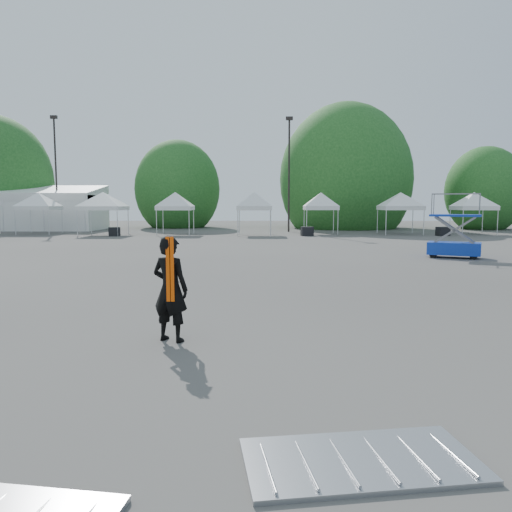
{
  "coord_description": "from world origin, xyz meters",
  "views": [
    {
      "loc": [
        0.8,
        -11.39,
        2.43
      ],
      "look_at": [
        0.64,
        -0.64,
        1.3
      ],
      "focal_mm": 35.0,
      "sensor_mm": 36.0,
      "label": 1
    }
  ],
  "objects": [
    {
      "name": "barrier_mid",
      "position": [
        1.72,
        -6.92,
        0.03
      ],
      "size": [
        2.32,
        1.4,
        0.07
      ],
      "rotation": [
        0.0,
        0.0,
        0.15
      ],
      "color": "#9DA0A5",
      "rests_on": "ground"
    },
    {
      "name": "crate_west",
      "position": [
        -10.42,
        25.95,
        0.33
      ],
      "size": [
        1.02,
        0.9,
        0.66
      ],
      "primitive_type": "cube",
      "rotation": [
        0.0,
        0.0,
        0.33
      ],
      "color": "black",
      "rests_on": "ground"
    },
    {
      "name": "tree_mid_e",
      "position": [
        9.0,
        39.0,
        4.84
      ],
      "size": [
        5.12,
        5.12,
        7.79
      ],
      "color": "#382314",
      "rests_on": "ground"
    },
    {
      "name": "man",
      "position": [
        -0.84,
        -2.76,
        0.94
      ],
      "size": [
        0.8,
        0.68,
        1.87
      ],
      "rotation": [
        0.0,
        0.0,
        2.74
      ],
      "color": "black",
      "rests_on": "ground"
    },
    {
      "name": "tent_h",
      "position": [
        17.43,
        28.42,
        3.06
      ],
      "size": [
        4.02,
        4.02,
        3.88
      ],
      "color": "silver",
      "rests_on": "ground"
    },
    {
      "name": "light_pole_east",
      "position": [
        3.0,
        32.0,
        5.52
      ],
      "size": [
        0.6,
        0.25,
        9.8
      ],
      "color": "black",
      "rests_on": "ground"
    },
    {
      "name": "tree_far_e",
      "position": [
        22.0,
        37.0,
        3.63
      ],
      "size": [
        3.84,
        3.84,
        5.84
      ],
      "color": "#382314",
      "rests_on": "ground"
    },
    {
      "name": "tent_e",
      "position": [
        0.12,
        27.21,
        3.06
      ],
      "size": [
        3.78,
        3.78,
        3.88
      ],
      "color": "silver",
      "rests_on": "ground"
    },
    {
      "name": "scissor_lift",
      "position": [
        9.41,
        11.12,
        1.45
      ],
      "size": [
        2.49,
        1.93,
        2.88
      ],
      "rotation": [
        0.0,
        0.0,
        -0.42
      ],
      "color": "#0D18AE",
      "rests_on": "ground"
    },
    {
      "name": "tent_f",
      "position": [
        5.41,
        28.95,
        3.06
      ],
      "size": [
        3.74,
        3.74,
        3.88
      ],
      "color": "silver",
      "rests_on": "ground"
    },
    {
      "name": "tent_c",
      "position": [
        -11.62,
        27.24,
        3.06
      ],
      "size": [
        4.54,
        4.54,
        3.88
      ],
      "color": "silver",
      "rests_on": "ground"
    },
    {
      "name": "light_pole_west",
      "position": [
        -18.0,
        34.0,
        5.77
      ],
      "size": [
        0.6,
        0.25,
        10.3
      ],
      "color": "black",
      "rests_on": "ground"
    },
    {
      "name": "ground",
      "position": [
        0.0,
        0.0,
        0.0
      ],
      "size": [
        120.0,
        120.0,
        0.0
      ],
      "primitive_type": "plane",
      "color": "#474442",
      "rests_on": "ground"
    },
    {
      "name": "crate_mid",
      "position": [
        4.12,
        26.41,
        0.35
      ],
      "size": [
        0.98,
        0.81,
        0.69
      ],
      "primitive_type": "cube",
      "rotation": [
        0.0,
        0.0,
        0.14
      ],
      "color": "black",
      "rests_on": "ground"
    },
    {
      "name": "marquee",
      "position": [
        -22.0,
        35.0,
        1.97
      ],
      "size": [
        15.0,
        6.25,
        4.23
      ],
      "color": "white",
      "rests_on": "ground"
    },
    {
      "name": "tree_mid_w",
      "position": [
        -8.0,
        40.0,
        3.93
      ],
      "size": [
        4.16,
        4.16,
        6.33
      ],
      "color": "#382314",
      "rests_on": "ground"
    },
    {
      "name": "crate_east",
      "position": [
        14.44,
        26.64,
        0.34
      ],
      "size": [
        1.01,
        0.87,
        0.68
      ],
      "primitive_type": "cube",
      "rotation": [
        0.0,
        0.0,
        0.26
      ],
      "color": "black",
      "rests_on": "ground"
    },
    {
      "name": "tent_g",
      "position": [
        11.7,
        28.61,
        3.06
      ],
      "size": [
        4.39,
        4.39,
        3.88
      ],
      "color": "silver",
      "rests_on": "ground"
    },
    {
      "name": "tent_b",
      "position": [
        -17.36,
        28.79,
        3.06
      ],
      "size": [
        4.01,
        4.01,
        3.88
      ],
      "color": "silver",
      "rests_on": "ground"
    },
    {
      "name": "tent_d",
      "position": [
        -6.08,
        27.65,
        3.06
      ],
      "size": [
        3.8,
        3.8,
        3.88
      ],
      "color": "silver",
      "rests_on": "ground"
    }
  ]
}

